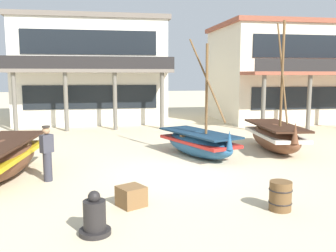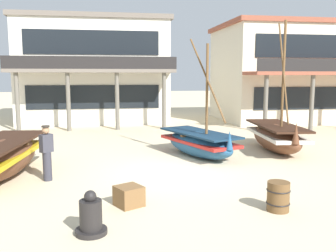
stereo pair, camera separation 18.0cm
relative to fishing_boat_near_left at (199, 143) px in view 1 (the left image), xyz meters
The scene contains 10 objects.
ground_plane 2.66m from the fishing_boat_near_left, 123.53° to the right, with size 120.00×120.00×0.00m, color beige.
fishing_boat_near_left is the anchor object (origin of this frame).
fishing_boat_centre_large 7.06m from the fishing_boat_near_left, 165.26° to the right, with size 2.10×4.56×5.30m.
fishing_boat_far_right 3.46m from the fishing_boat_near_left, ahead, with size 1.85×4.20×5.29m.
fisherman_by_hull 5.91m from the fishing_boat_near_left, 155.07° to the right, with size 0.42×0.40×1.68m.
capstan_winch 7.65m from the fishing_boat_near_left, 120.72° to the right, with size 0.65×0.65×0.91m.
wooden_barrel 6.01m from the fishing_boat_near_left, 86.27° to the right, with size 0.56×0.56×0.70m.
cargo_crate 5.94m from the fishing_boat_near_left, 120.99° to the right, with size 0.59×0.59×0.49m, color brown.
harbor_building_main 13.64m from the fishing_boat_near_left, 108.90° to the left, with size 9.99×8.64×6.91m.
harbor_building_annex 14.56m from the fishing_boat_near_left, 49.17° to the left, with size 10.12×9.33×6.63m.
Camera 1 is at (-2.28, -11.61, 3.19)m, focal length 39.48 mm.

